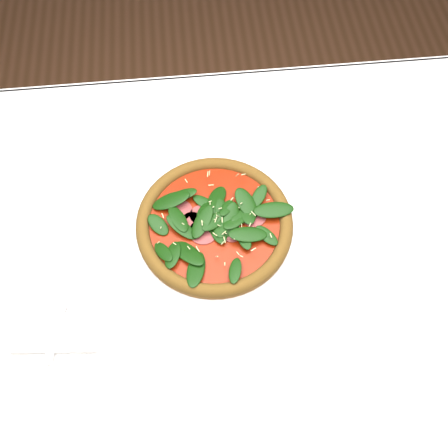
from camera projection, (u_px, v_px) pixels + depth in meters
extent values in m
plane|color=brown|center=(219.00, 355.00, 1.51)|extent=(6.00, 6.00, 0.00)
cube|color=white|center=(215.00, 254.00, 0.86)|extent=(1.20, 0.80, 0.04)
cylinder|color=#4D2E1F|center=(4.00, 216.00, 1.33)|extent=(0.06, 0.06, 0.71)
cylinder|color=#4D2E1F|center=(400.00, 182.00, 1.38)|extent=(0.06, 0.06, 0.71)
cube|color=white|center=(199.00, 111.00, 1.13)|extent=(1.20, 0.01, 0.22)
cylinder|color=white|center=(215.00, 228.00, 0.86)|extent=(0.31, 0.31, 0.01)
torus|color=white|center=(215.00, 227.00, 0.86)|extent=(0.31, 0.31, 0.01)
cylinder|color=#945A23|center=(215.00, 225.00, 0.85)|extent=(0.30, 0.30, 0.01)
torus|color=#A06B25|center=(214.00, 223.00, 0.84)|extent=(0.30, 0.30, 0.02)
cylinder|color=#912505|center=(214.00, 223.00, 0.84)|extent=(0.25, 0.25, 0.00)
cylinder|color=#973C3D|center=(214.00, 222.00, 0.84)|extent=(0.22, 0.22, 0.00)
ellipsoid|color=#14390A|center=(214.00, 220.00, 0.83)|extent=(0.24, 0.24, 0.02)
cylinder|color=beige|center=(214.00, 218.00, 0.83)|extent=(0.22, 0.22, 0.00)
cube|color=white|center=(57.00, 333.00, 0.77)|extent=(0.14, 0.07, 0.01)
cube|color=silver|center=(56.00, 332.00, 0.77)|extent=(0.03, 0.10, 0.00)
cube|color=silver|center=(65.00, 297.00, 0.79)|extent=(0.03, 0.04, 0.00)
cylinder|color=white|center=(437.00, 97.00, 1.00)|extent=(0.13, 0.13, 0.01)
torus|color=white|center=(437.00, 96.00, 1.00)|extent=(0.13, 0.13, 0.01)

